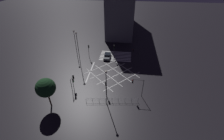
{
  "coord_description": "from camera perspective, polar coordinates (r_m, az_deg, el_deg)",
  "views": [
    {
      "loc": [
        -3.82,
        31.44,
        22.91
      ],
      "look_at": [
        0.0,
        0.0,
        0.93
      ],
      "focal_mm": 24.0,
      "sensor_mm": 36.0,
      "label": 1
    }
  ],
  "objects": [
    {
      "name": "ground_plane",
      "position": [
        39.09,
        -0.0,
        -1.13
      ],
      "size": [
        200.0,
        200.0,
        0.0
      ],
      "primitive_type": "plane",
      "color": "black"
    },
    {
      "name": "road_markings",
      "position": [
        44.19,
        0.53,
        3.53
      ],
      "size": [
        14.29,
        19.14,
        0.01
      ],
      "color": "silver",
      "rests_on": "ground_plane"
    },
    {
      "name": "office_building",
      "position": [
        66.66,
        3.89,
        24.69
      ],
      "size": [
        10.06,
        29.85,
        22.67
      ],
      "rotation": [
        0.0,
        0.0,
        1.57
      ],
      "color": "slate",
      "rests_on": "ground_plane"
    },
    {
      "name": "traffic_light_se_main",
      "position": [
        44.91,
        -8.85,
        8.01
      ],
      "size": [
        0.39,
        0.36,
        4.2
      ],
      "rotation": [
        0.0,
        0.0,
        3.14
      ],
      "color": "#2D2D30",
      "rests_on": "ground_plane"
    },
    {
      "name": "traffic_light_nw_main",
      "position": [
        30.87,
        9.68,
        -5.28
      ],
      "size": [
        2.4,
        0.36,
        4.51
      ],
      "color": "#2D2D30",
      "rests_on": "ground_plane"
    },
    {
      "name": "traffic_light_sw_main",
      "position": [
        43.66,
        9.15,
        6.78
      ],
      "size": [
        2.22,
        0.36,
        3.75
      ],
      "color": "#2D2D30",
      "rests_on": "ground_plane"
    },
    {
      "name": "traffic_light_median_north",
      "position": [
        31.42,
        -2.31,
        -5.96
      ],
      "size": [
        0.36,
        0.39,
        3.39
      ],
      "rotation": [
        0.0,
        0.0,
        -1.57
      ],
      "color": "#2D2D30",
      "rests_on": "ground_plane"
    },
    {
      "name": "traffic_light_median_south",
      "position": [
        43.48,
        0.76,
        7.81
      ],
      "size": [
        0.36,
        0.39,
        4.51
      ],
      "rotation": [
        0.0,
        0.0,
        1.57
      ],
      "color": "#2D2D30",
      "rests_on": "ground_plane"
    },
    {
      "name": "traffic_light_ne_cross",
      "position": [
        33.75,
        -14.8,
        -3.74
      ],
      "size": [
        0.36,
        1.94,
        3.49
      ],
      "rotation": [
        0.0,
        0.0,
        -1.57
      ],
      "color": "#2D2D30",
      "rests_on": "ground_plane"
    },
    {
      "name": "traffic_light_ne_main",
      "position": [
        33.46,
        -14.55,
        -4.46
      ],
      "size": [
        0.39,
        0.36,
        3.3
      ],
      "rotation": [
        0.0,
        0.0,
        3.14
      ],
      "color": "#2D2D30",
      "rests_on": "ground_plane"
    },
    {
      "name": "street_lamp_east",
      "position": [
        45.92,
        -14.02,
        11.81
      ],
      "size": [
        0.52,
        0.52,
        8.08
      ],
      "color": "#2D2D30",
      "rests_on": "ground_plane"
    },
    {
      "name": "street_lamp_west",
      "position": [
        27.35,
        -2.2,
        -5.05
      ],
      "size": [
        0.45,
        0.45,
        8.16
      ],
      "color": "#2D2D30",
      "rests_on": "ground_plane"
    },
    {
      "name": "street_lamp_far",
      "position": [
        39.93,
        -13.0,
        9.83
      ],
      "size": [
        0.51,
        0.51,
        9.7
      ],
      "color": "#2D2D30",
      "rests_on": "ground_plane"
    },
    {
      "name": "street_tree_near",
      "position": [
        29.94,
        -23.96,
        -6.22
      ],
      "size": [
        3.61,
        3.61,
        6.56
      ],
      "color": "#473323",
      "rests_on": "ground_plane"
    },
    {
      "name": "waiting_car",
      "position": [
        45.56,
        -1.79,
        5.43
      ],
      "size": [
        1.8,
        4.43,
        1.32
      ],
      "rotation": [
        0.0,
        0.0,
        1.57
      ],
      "color": "#474C51",
      "rests_on": "ground_plane"
    },
    {
      "name": "pedestrian_railing",
      "position": [
        30.94,
        -0.0,
        -11.2
      ],
      "size": [
        10.57,
        1.33,
        1.05
      ],
      "rotation": [
        0.0,
        0.0,
        -3.02
      ],
      "color": "gray",
      "rests_on": "ground_plane"
    }
  ]
}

